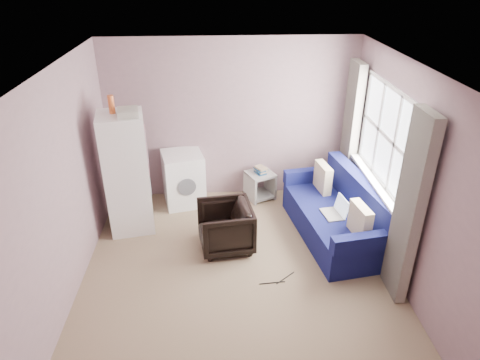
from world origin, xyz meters
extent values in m
cube|color=#90795E|center=(0.00, 0.00, -0.01)|extent=(3.80, 4.20, 0.02)
cube|color=silver|center=(0.00, 0.00, 2.51)|extent=(3.80, 4.20, 0.02)
cube|color=gray|center=(0.00, 2.11, 1.25)|extent=(3.80, 0.02, 2.50)
cube|color=gray|center=(0.00, -2.11, 1.25)|extent=(3.80, 0.02, 2.50)
cube|color=gray|center=(-1.91, 0.00, 1.25)|extent=(0.02, 4.20, 2.50)
cube|color=gray|center=(1.91, 0.00, 1.25)|extent=(0.02, 4.20, 2.50)
cube|color=white|center=(1.89, 0.70, 1.50)|extent=(0.01, 1.60, 1.20)
imported|color=black|center=(-0.14, 0.59, 0.35)|extent=(0.72, 0.76, 0.70)
cube|color=white|center=(-1.46, 1.16, 0.85)|extent=(0.68, 0.68, 1.70)
cube|color=#5A5C63|center=(-1.17, 1.21, 0.63)|extent=(0.11, 0.54, 0.02)
cube|color=#5A5C63|center=(-1.20, 1.43, 1.12)|extent=(0.02, 0.03, 0.49)
cube|color=silver|center=(-1.16, 1.19, 1.19)|extent=(0.08, 0.40, 0.58)
cylinder|color=orange|center=(-1.55, 1.20, 1.82)|extent=(0.09, 0.09, 0.23)
cube|color=#ABAAA1|center=(-1.33, 1.09, 1.75)|extent=(0.30, 0.33, 0.09)
cube|color=white|center=(-0.76, 1.81, 0.42)|extent=(0.71, 0.71, 0.84)
cube|color=#5A5C63|center=(-0.75, 1.79, 0.81)|extent=(0.66, 0.64, 0.05)
cylinder|color=#5A5C63|center=(-0.69, 1.52, 0.42)|extent=(0.27, 0.08, 0.28)
cube|color=gray|center=(0.45, 1.89, 0.42)|extent=(0.52, 0.52, 0.04)
cube|color=gray|center=(0.45, 1.89, 0.05)|extent=(0.52, 0.52, 0.04)
cube|color=gray|center=(0.28, 1.82, 0.22)|extent=(0.19, 0.38, 0.44)
cube|color=gray|center=(0.61, 1.97, 0.22)|extent=(0.19, 0.38, 0.44)
cube|color=navy|center=(0.45, 1.89, 0.45)|extent=(0.20, 0.23, 0.03)
cube|color=#9A8366|center=(0.46, 1.90, 0.48)|extent=(0.21, 0.23, 0.03)
cube|color=navy|center=(0.44, 1.89, 0.50)|extent=(0.19, 0.23, 0.03)
cube|color=#9A8366|center=(0.46, 1.89, 0.53)|extent=(0.21, 0.23, 0.03)
cube|color=navy|center=(1.35, 0.76, 0.20)|extent=(1.15, 1.95, 0.41)
cube|color=navy|center=(1.69, 0.81, 0.63)|extent=(0.47, 1.84, 0.45)
cube|color=navy|center=(1.49, -0.12, 0.51)|extent=(0.88, 0.28, 0.20)
cube|color=navy|center=(1.21, 1.64, 0.51)|extent=(0.88, 0.28, 0.20)
cube|color=beige|center=(1.50, 0.18, 0.61)|extent=(0.19, 0.42, 0.41)
cube|color=beige|center=(1.31, 1.35, 0.61)|extent=(0.19, 0.42, 0.41)
cube|color=gray|center=(1.29, 0.65, 0.42)|extent=(0.29, 0.37, 0.02)
cube|color=silver|center=(1.41, 0.67, 0.54)|extent=(0.11, 0.34, 0.22)
cube|color=white|center=(1.82, 0.70, 0.87)|extent=(0.14, 1.70, 0.04)
cube|color=white|center=(1.87, 0.70, 0.90)|extent=(0.02, 1.68, 0.05)
cube|color=white|center=(1.87, 0.70, 1.50)|extent=(0.02, 1.68, 0.05)
cube|color=white|center=(1.87, 0.70, 2.10)|extent=(0.02, 1.68, 0.05)
cube|color=white|center=(1.87, -0.10, 1.50)|extent=(0.02, 0.05, 1.20)
cube|color=white|center=(1.87, 0.43, 1.50)|extent=(0.02, 0.05, 1.20)
cube|color=white|center=(1.87, 0.97, 1.50)|extent=(0.02, 0.05, 1.20)
cube|color=white|center=(1.87, 1.50, 1.50)|extent=(0.02, 0.05, 1.20)
cube|color=beige|center=(1.78, -0.38, 1.10)|extent=(0.12, 0.46, 2.18)
cube|color=beige|center=(1.78, 1.78, 1.10)|extent=(0.12, 0.46, 2.18)
cylinder|color=black|center=(0.56, -0.10, 0.01)|extent=(0.25, 0.21, 0.01)
cylinder|color=black|center=(0.39, -0.18, 0.01)|extent=(0.31, 0.04, 0.01)
camera|label=1|loc=(-0.23, -4.12, 3.47)|focal=32.00mm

